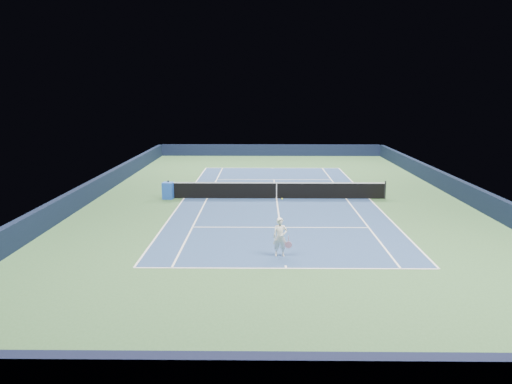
{
  "coord_description": "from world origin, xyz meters",
  "views": [
    {
      "loc": [
        -0.89,
        -28.87,
        6.26
      ],
      "look_at": [
        -1.18,
        -3.0,
        1.0
      ],
      "focal_mm": 35.0,
      "sensor_mm": 36.0,
      "label": 1
    }
  ],
  "objects": [
    {
      "name": "center_mark_far",
      "position": [
        0.0,
        11.73,
        0.01
      ],
      "size": [
        0.08,
        0.3,
        0.0
      ],
      "primitive_type": "cube",
      "color": "white",
      "rests_on": "ground"
    },
    {
      "name": "wall_right",
      "position": [
        10.82,
        0.0,
        0.55
      ],
      "size": [
        0.35,
        40.0,
        1.1
      ],
      "primitive_type": "cube",
      "color": "black",
      "rests_on": "ground"
    },
    {
      "name": "service_line_far",
      "position": [
        0.0,
        6.4,
        0.01
      ],
      "size": [
        8.23,
        0.08,
        0.0
      ],
      "primitive_type": "cube",
      "color": "white",
      "rests_on": "ground"
    },
    {
      "name": "sideline_singles_left",
      "position": [
        -4.12,
        0.0,
        0.01
      ],
      "size": [
        0.08,
        23.77,
        0.0
      ],
      "primitive_type": "cube",
      "color": "white",
      "rests_on": "ground"
    },
    {
      "name": "wall_left",
      "position": [
        -10.82,
        0.0,
        0.55
      ],
      "size": [
        0.35,
        40.0,
        1.1
      ],
      "primitive_type": "cube",
      "color": "black",
      "rests_on": "ground"
    },
    {
      "name": "court_surface",
      "position": [
        0.0,
        0.0,
        0.0
      ],
      "size": [
        10.97,
        23.77,
        0.01
      ],
      "primitive_type": "cube",
      "color": "navy",
      "rests_on": "ground"
    },
    {
      "name": "baseline_far",
      "position": [
        0.0,
        11.88,
        0.01
      ],
      "size": [
        10.97,
        0.08,
        0.0
      ],
      "primitive_type": "cube",
      "color": "white",
      "rests_on": "ground"
    },
    {
      "name": "wall_far",
      "position": [
        0.0,
        19.82,
        0.55
      ],
      "size": [
        22.0,
        0.35,
        1.1
      ],
      "primitive_type": "cube",
      "color": "black",
      "rests_on": "ground"
    },
    {
      "name": "sponsor_cube",
      "position": [
        -6.4,
        -0.14,
        0.49
      ],
      "size": [
        0.66,
        0.62,
        0.98
      ],
      "color": "blue",
      "rests_on": "ground"
    },
    {
      "name": "tennis_player",
      "position": [
        -0.16,
        -10.48,
        0.76
      ],
      "size": [
        0.74,
        1.23,
        2.07
      ],
      "color": "white",
      "rests_on": "ground"
    },
    {
      "name": "sideline_doubles_left",
      "position": [
        -5.49,
        0.0,
        0.01
      ],
      "size": [
        0.08,
        23.77,
        0.0
      ],
      "primitive_type": "cube",
      "color": "white",
      "rests_on": "ground"
    },
    {
      "name": "center_service_line",
      "position": [
        0.0,
        0.0,
        0.01
      ],
      "size": [
        0.08,
        12.8,
        0.0
      ],
      "primitive_type": "cube",
      "color": "white",
      "rests_on": "ground"
    },
    {
      "name": "wall_near",
      "position": [
        0.0,
        -19.82,
        0.55
      ],
      "size": [
        22.0,
        0.35,
        1.1
      ],
      "primitive_type": "cube",
      "color": "black",
      "rests_on": "ground"
    },
    {
      "name": "sideline_doubles_right",
      "position": [
        5.49,
        0.0,
        0.01
      ],
      "size": [
        0.08,
        23.77,
        0.0
      ],
      "primitive_type": "cube",
      "color": "white",
      "rests_on": "ground"
    },
    {
      "name": "sideline_singles_right",
      "position": [
        4.12,
        0.0,
        0.01
      ],
      "size": [
        0.08,
        23.77,
        0.0
      ],
      "primitive_type": "cube",
      "color": "white",
      "rests_on": "ground"
    },
    {
      "name": "service_line_near",
      "position": [
        0.0,
        -6.4,
        0.01
      ],
      "size": [
        8.23,
        0.08,
        0.0
      ],
      "primitive_type": "cube",
      "color": "white",
      "rests_on": "ground"
    },
    {
      "name": "tennis_net",
      "position": [
        0.0,
        0.0,
        0.5
      ],
      "size": [
        12.9,
        0.1,
        1.07
      ],
      "color": "black",
      "rests_on": "ground"
    },
    {
      "name": "center_mark_near",
      "position": [
        0.0,
        -11.73,
        0.01
      ],
      "size": [
        0.08,
        0.3,
        0.0
      ],
      "primitive_type": "cube",
      "color": "white",
      "rests_on": "ground"
    },
    {
      "name": "baseline_near",
      "position": [
        0.0,
        -11.88,
        0.01
      ],
      "size": [
        10.97,
        0.08,
        0.0
      ],
      "primitive_type": "cube",
      "color": "white",
      "rests_on": "ground"
    },
    {
      "name": "ground",
      "position": [
        0.0,
        0.0,
        0.0
      ],
      "size": [
        40.0,
        40.0,
        0.0
      ],
      "primitive_type": "plane",
      "color": "#325830",
      "rests_on": "ground"
    }
  ]
}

